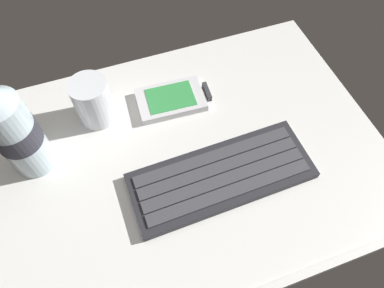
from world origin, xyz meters
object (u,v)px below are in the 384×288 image
object	(u,v)px
water_bottle	(13,131)
handheld_device	(174,99)
keyboard	(221,176)
juice_cup	(94,103)

from	to	relation	value
water_bottle	handheld_device	bearing A→B (deg)	9.46
handheld_device	water_bottle	size ratio (longest dim) A/B	0.63
keyboard	juice_cup	bearing A→B (deg)	130.60
handheld_device	juice_cup	xyz separation A→B (cm)	(-13.79, 1.32, 3.18)
juice_cup	water_bottle	distance (cm)	13.68
keyboard	handheld_device	xyz separation A→B (cm)	(-2.20, 17.34, -0.08)
keyboard	handheld_device	bearing A→B (deg)	97.25
keyboard	handheld_device	world-z (taller)	keyboard
juice_cup	keyboard	bearing A→B (deg)	-49.40
keyboard	water_bottle	bearing A→B (deg)	154.40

